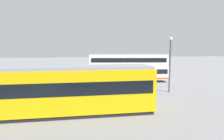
{
  "coord_description": "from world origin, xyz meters",
  "views": [
    {
      "loc": [
        4.13,
        24.18,
        4.64
      ],
      "look_at": [
        0.5,
        4.13,
        2.36
      ],
      "focal_mm": 30.79,
      "sensor_mm": 36.0,
      "label": 1
    }
  ],
  "objects_px": {
    "double_decker_bus": "(128,67)",
    "tram_yellow": "(64,89)",
    "pedestrian_near_railing": "(88,83)",
    "pedestrian_crossing": "(114,90)",
    "info_sign": "(82,78)",
    "street_lamp": "(170,60)"
  },
  "relations": [
    {
      "from": "info_sign",
      "to": "street_lamp",
      "type": "bearing_deg",
      "value": 172.55
    },
    {
      "from": "double_decker_bus",
      "to": "info_sign",
      "type": "distance_m",
      "value": 9.08
    },
    {
      "from": "double_decker_bus",
      "to": "pedestrian_near_railing",
      "type": "height_order",
      "value": "double_decker_bus"
    },
    {
      "from": "info_sign",
      "to": "street_lamp",
      "type": "relative_size",
      "value": 0.4
    },
    {
      "from": "pedestrian_near_railing",
      "to": "pedestrian_crossing",
      "type": "height_order",
      "value": "pedestrian_crossing"
    },
    {
      "from": "pedestrian_near_railing",
      "to": "info_sign",
      "type": "relative_size",
      "value": 0.75
    },
    {
      "from": "tram_yellow",
      "to": "pedestrian_near_railing",
      "type": "height_order",
      "value": "tram_yellow"
    },
    {
      "from": "double_decker_bus",
      "to": "pedestrian_crossing",
      "type": "relative_size",
      "value": 6.31
    },
    {
      "from": "double_decker_bus",
      "to": "info_sign",
      "type": "bearing_deg",
      "value": 43.13
    },
    {
      "from": "tram_yellow",
      "to": "street_lamp",
      "type": "xyz_separation_m",
      "value": [
        -10.56,
        -5.03,
        1.71
      ]
    },
    {
      "from": "double_decker_bus",
      "to": "tram_yellow",
      "type": "xyz_separation_m",
      "value": [
        7.98,
        12.44,
        -0.22
      ]
    },
    {
      "from": "pedestrian_near_railing",
      "to": "pedestrian_crossing",
      "type": "relative_size",
      "value": 0.97
    },
    {
      "from": "double_decker_bus",
      "to": "tram_yellow",
      "type": "bearing_deg",
      "value": 57.31
    },
    {
      "from": "street_lamp",
      "to": "pedestrian_near_railing",
      "type": "bearing_deg",
      "value": -9.35
    },
    {
      "from": "double_decker_bus",
      "to": "pedestrian_crossing",
      "type": "height_order",
      "value": "double_decker_bus"
    },
    {
      "from": "double_decker_bus",
      "to": "pedestrian_crossing",
      "type": "xyz_separation_m",
      "value": [
        3.84,
        9.82,
        -0.94
      ]
    },
    {
      "from": "tram_yellow",
      "to": "street_lamp",
      "type": "distance_m",
      "value": 11.82
    },
    {
      "from": "pedestrian_near_railing",
      "to": "street_lamp",
      "type": "xyz_separation_m",
      "value": [
        -8.52,
        1.4,
        2.46
      ]
    },
    {
      "from": "pedestrian_crossing",
      "to": "info_sign",
      "type": "height_order",
      "value": "info_sign"
    },
    {
      "from": "tram_yellow",
      "to": "pedestrian_crossing",
      "type": "bearing_deg",
      "value": -147.73
    },
    {
      "from": "tram_yellow",
      "to": "pedestrian_crossing",
      "type": "distance_m",
      "value": 4.95
    },
    {
      "from": "double_decker_bus",
      "to": "street_lamp",
      "type": "xyz_separation_m",
      "value": [
        -2.58,
        7.41,
        1.49
      ]
    }
  ]
}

